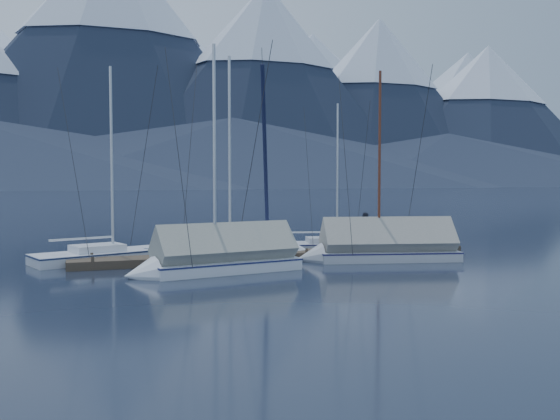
{
  "coord_description": "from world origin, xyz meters",
  "views": [
    {
      "loc": [
        -8.47,
        -22.88,
        3.58
      ],
      "look_at": [
        0.0,
        2.0,
        2.2
      ],
      "focal_mm": 38.0,
      "sensor_mm": 36.0,
      "label": 1
    }
  ],
  "objects_px": {
    "sailboat_open_right": "(345,247)",
    "sailboat_open_left": "(124,256)",
    "sailboat_open_mid": "(242,253)",
    "sailboat_covered_far": "(212,260)",
    "person": "(366,230)",
    "sailboat_covered_near": "(375,250)"
  },
  "relations": [
    {
      "from": "sailboat_open_right",
      "to": "sailboat_open_left",
      "type": "bearing_deg",
      "value": -179.54
    },
    {
      "from": "sailboat_open_right",
      "to": "sailboat_open_mid",
      "type": "bearing_deg",
      "value": -172.14
    },
    {
      "from": "sailboat_covered_far",
      "to": "person",
      "type": "bearing_deg",
      "value": 20.47
    },
    {
      "from": "sailboat_covered_near",
      "to": "sailboat_open_left",
      "type": "bearing_deg",
      "value": 159.98
    },
    {
      "from": "sailboat_open_left",
      "to": "sailboat_open_right",
      "type": "distance_m",
      "value": 10.87
    },
    {
      "from": "sailboat_open_left",
      "to": "sailboat_open_right",
      "type": "bearing_deg",
      "value": 0.46
    },
    {
      "from": "sailboat_open_right",
      "to": "sailboat_covered_near",
      "type": "height_order",
      "value": "sailboat_covered_near"
    },
    {
      "from": "sailboat_covered_far",
      "to": "person",
      "type": "xyz_separation_m",
      "value": [
        8.07,
        3.01,
        0.71
      ]
    },
    {
      "from": "sailboat_covered_far",
      "to": "sailboat_open_left",
      "type": "bearing_deg",
      "value": 120.83
    },
    {
      "from": "sailboat_open_mid",
      "to": "sailboat_covered_far",
      "type": "bearing_deg",
      "value": -118.79
    },
    {
      "from": "sailboat_open_left",
      "to": "person",
      "type": "xyz_separation_m",
      "value": [
        10.99,
        -1.89,
        1.01
      ]
    },
    {
      "from": "sailboat_open_left",
      "to": "sailboat_covered_far",
      "type": "bearing_deg",
      "value": -59.17
    },
    {
      "from": "sailboat_covered_far",
      "to": "person",
      "type": "relative_size",
      "value": 5.71
    },
    {
      "from": "sailboat_open_left",
      "to": "person",
      "type": "height_order",
      "value": "sailboat_open_left"
    },
    {
      "from": "sailboat_open_right",
      "to": "sailboat_covered_near",
      "type": "bearing_deg",
      "value": -95.52
    },
    {
      "from": "sailboat_covered_near",
      "to": "person",
      "type": "relative_size",
      "value": 5.51
    },
    {
      "from": "sailboat_open_mid",
      "to": "person",
      "type": "distance_m",
      "value": 5.96
    },
    {
      "from": "sailboat_open_left",
      "to": "sailboat_open_right",
      "type": "relative_size",
      "value": 1.15
    },
    {
      "from": "sailboat_open_left",
      "to": "person",
      "type": "relative_size",
      "value": 5.57
    },
    {
      "from": "sailboat_covered_near",
      "to": "person",
      "type": "bearing_deg",
      "value": 75.56
    },
    {
      "from": "sailboat_open_mid",
      "to": "sailboat_covered_near",
      "type": "height_order",
      "value": "sailboat_open_mid"
    },
    {
      "from": "sailboat_open_right",
      "to": "person",
      "type": "distance_m",
      "value": 2.23
    }
  ]
}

